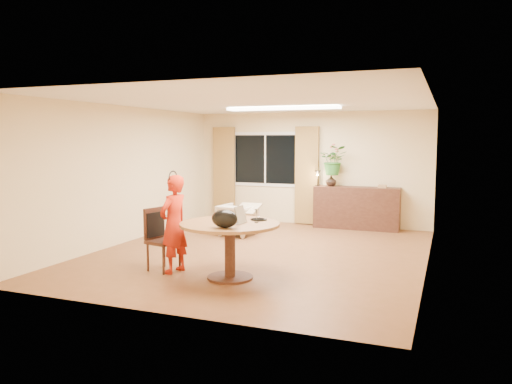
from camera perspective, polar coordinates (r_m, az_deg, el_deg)
floor at (r=8.75m, az=0.50°, el=-6.98°), size 6.50×6.50×0.00m
ceiling at (r=8.55m, az=0.51°, el=10.25°), size 6.50×6.50×0.00m
wall_back at (r=11.64m, az=6.19°, el=2.68°), size 5.50×0.00×5.50m
wall_left at (r=9.87m, az=-14.61°, el=1.93°), size 0.00×6.50×6.50m
wall_right at (r=8.01m, az=19.24°, el=0.89°), size 0.00×6.50×6.50m
window at (r=11.95m, az=1.07°, el=3.76°), size 1.70×0.03×1.30m
curtain_left at (r=12.30m, az=-3.65°, el=2.16°), size 0.55×0.08×2.25m
curtain_right at (r=11.58m, az=5.82°, el=1.90°), size 0.55×0.08×2.25m
ceiling_panel at (r=9.68m, az=3.07°, el=9.54°), size 2.20×0.35×0.05m
dining_table at (r=7.07m, az=-3.00°, el=-4.90°), size 1.41×1.41×0.80m
dining_chair at (r=7.64m, az=-10.52°, el=-5.39°), size 0.54×0.51×0.94m
child at (r=7.47m, az=-9.38°, el=-3.63°), size 0.58×0.43×1.45m
laptop at (r=7.01m, az=-3.08°, el=-2.49°), size 0.41×0.29×0.26m
tumbler at (r=7.31m, az=-1.66°, el=-2.70°), size 0.08×0.08×0.12m
wine_glass at (r=7.02m, az=0.07°, el=-2.74°), size 0.08×0.08×0.20m
pot_lid at (r=7.24m, az=0.31°, el=-3.09°), size 0.30×0.30×0.04m
handbag at (r=6.61m, az=-3.62°, el=-3.08°), size 0.40×0.28×0.25m
armchair at (r=10.31m, az=-2.09°, el=-3.18°), size 0.76×0.77×0.64m
throw at (r=10.09m, az=-0.96°, el=-1.45°), size 0.45×0.55×0.03m
sideboard at (r=11.25m, az=11.41°, el=-1.79°), size 1.86×0.45×0.93m
vase at (r=11.30m, az=8.57°, el=1.30°), size 0.29×0.29×0.25m
bouquet at (r=11.26m, az=8.87°, el=3.59°), size 0.68×0.62×0.66m
book_stack at (r=11.11m, az=14.24°, el=0.65°), size 0.21×0.17×0.07m
desk_lamp at (r=11.31m, az=7.05°, el=1.62°), size 0.16×0.16×0.37m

